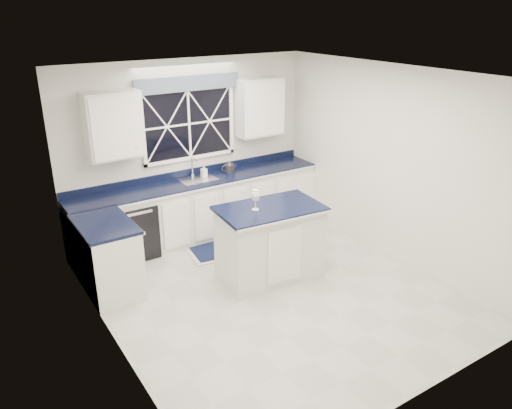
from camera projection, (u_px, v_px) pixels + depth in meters
ground at (272, 291)px, 6.37m from camera, size 4.50×4.50×0.00m
back_wall at (189, 149)px, 7.62m from camera, size 4.00×0.10×2.70m
base_cabinets at (186, 218)px, 7.43m from camera, size 3.99×1.60×0.90m
countertop at (199, 181)px, 7.55m from camera, size 3.98×0.64×0.04m
dishwasher at (132, 228)px, 7.18m from camera, size 0.60×0.58×0.82m
window at (189, 119)px, 7.40m from camera, size 1.65×0.09×1.26m
upper_cabinets at (192, 115)px, 7.28m from camera, size 3.10×0.34×0.90m
faucet at (193, 167)px, 7.63m from camera, size 0.05×0.20×0.30m
island at (270, 242)px, 6.56m from camera, size 1.40×0.92×1.00m
rug at (226, 248)px, 7.47m from camera, size 1.20×0.82×0.02m
kettle at (230, 167)px, 7.86m from camera, size 0.25×0.18×0.18m
wine_glass at (255, 196)px, 6.22m from camera, size 0.11×0.11×0.27m
soap_bottle at (204, 171)px, 7.68m from camera, size 0.08×0.08×0.18m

